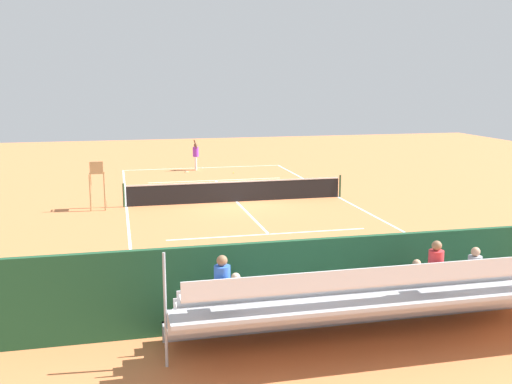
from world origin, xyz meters
The scene contains 11 objects.
ground_plane centered at (0.00, 0.00, 0.00)m, with size 60.00×60.00×0.00m, color #D17542.
court_line_markings centered at (0.00, -0.04, 0.00)m, with size 10.10×22.20×0.01m.
tennis_net centered at (0.00, 0.00, 0.50)m, with size 10.30×0.10×1.07m.
backdrop_wall centered at (0.00, 14.00, 1.00)m, with size 18.00×0.16×2.00m, color #1E4C2D.
bleacher_stand centered at (0.04, 15.35, 0.92)m, with size 9.06×2.40×2.48m.
umpire_chair centered at (6.20, 0.30, 1.31)m, with size 0.67×0.67×2.14m.
courtside_bench centered at (-3.18, 13.27, 0.56)m, with size 1.80×0.40×0.93m.
equipment_bag centered at (-1.06, 13.40, 0.18)m, with size 0.90×0.36×0.36m, color #B22D2D.
tennis_player centered at (0.56, -10.14, 1.02)m, with size 0.40×0.55×1.93m.
tennis_racket centered at (1.21, -9.41, 0.01)m, with size 0.36×0.58×0.03m.
tennis_ball_near centered at (-1.47, -8.33, 0.03)m, with size 0.07×0.07×0.07m, color #CCDB33.
Camera 1 is at (5.27, 26.57, 5.62)m, focal length 41.78 mm.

